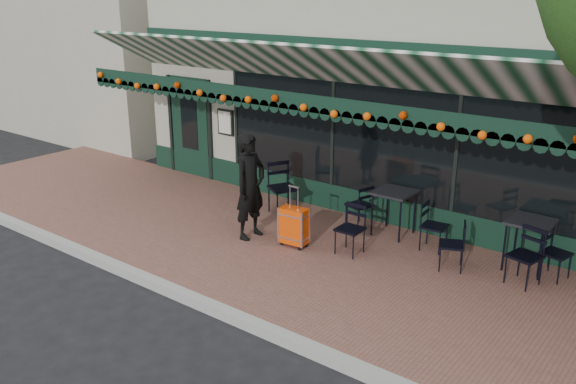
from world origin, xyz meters
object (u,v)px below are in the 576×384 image
Objects in this scene: cafe_table_b at (394,196)px; chair_a_right at (556,254)px; woman at (250,186)px; chair_b_front at (350,230)px; chair_a_left at (452,245)px; chair_solo at (283,189)px; chair_b_left at (359,205)px; chair_a_front at (525,257)px; suitcase at (294,226)px; cafe_table_a at (531,225)px; chair_b_right at (434,227)px.

cafe_table_b is 2.69m from chair_a_right.
woman is 2.22× the size of chair_b_front.
chair_solo is at bearing -118.53° from chair_a_left.
chair_a_right is 0.97× the size of chair_b_left.
cafe_table_b is at bearing 102.37° from chair_a_right.
chair_a_left is 0.94× the size of chair_b_front.
woman is 2.29× the size of cafe_table_b.
chair_a_front is (2.37, -0.53, -0.28)m from cafe_table_b.
chair_a_left is 2.11m from chair_b_left.
chair_b_front is (-1.51, -0.45, 0.02)m from chair_a_left.
suitcase is 1.22× the size of chair_a_front.
chair_solo reaches higher than cafe_table_b.
chair_a_right is 0.77× the size of chair_solo.
cafe_table_a is at bearing 104.24° from chair_a_left.
chair_a_right is (1.32, 0.63, -0.00)m from chair_a_left.
chair_a_left is 0.72m from chair_b_right.
woman is at bearing -139.90° from chair_solo.
chair_a_left is 0.97× the size of chair_b_right.
chair_b_front is (0.50, -1.09, 0.01)m from chair_b_left.
chair_b_right is at bearing -12.05° from cafe_table_b.
cafe_table_b is at bearing -179.76° from cafe_table_a.
chair_b_right is (1.87, 1.26, 0.05)m from suitcase.
cafe_table_b is 0.97× the size of chair_b_front.
woman reaches higher than chair_b_right.
chair_a_front reaches higher than cafe_table_b.
woman is 2.44m from cafe_table_b.
suitcase reaches higher than cafe_table_b.
chair_b_right is (2.70, 1.38, -0.50)m from woman.
chair_a_right is 4.80m from chair_solo.
woman is at bearing 112.15° from chair_b_right.
chair_a_front reaches higher than chair_a_left.
cafe_table_a is 4.40m from chair_solo.
woman is 4.81m from chair_a_right.
chair_b_front is 0.82× the size of chair_solo.
chair_b_right is (-0.52, 0.50, 0.01)m from chair_a_left.
suitcase is at bearing 1.13° from chair_b_left.
chair_b_front is (-0.16, -1.13, -0.30)m from cafe_table_b.
suitcase is 1.31× the size of cafe_table_a.
suitcase reaches higher than chair_solo.
chair_b_left is 1.20m from chair_b_front.
suitcase reaches higher than cafe_table_a.
chair_b_right reaches higher than chair_a_left.
chair_b_front reaches higher than cafe_table_a.
cafe_table_b and chair_b_left have the same top height.
chair_solo is (-1.47, -0.31, 0.10)m from chair_b_left.
chair_b_right reaches higher than cafe_table_b.
chair_a_right is (2.67, -0.05, -0.32)m from cafe_table_b.
cafe_table_b is at bearing -178.08° from chair_a_front.
suitcase is at bearing 123.98° from chair_a_right.
cafe_table_a is at bearing 24.57° from chair_b_front.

